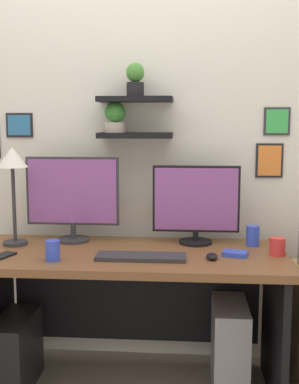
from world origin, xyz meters
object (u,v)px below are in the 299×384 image
at_px(monitor_right, 196,204).
at_px(pen_cup, 53,251).
at_px(coffee_mug, 277,247).
at_px(computer_tower_left, 16,352).
at_px(scissors_tray, 235,254).
at_px(water_cup, 253,236).
at_px(computer_tower_right, 230,346).
at_px(monitor_left, 73,196).
at_px(cell_phone, 3,256).
at_px(desk, 131,288).
at_px(keyboard, 141,257).
at_px(computer_mouse, 212,256).
at_px(desk_lamp, 13,168).

height_order(monitor_right, pen_cup, monitor_right).
relative_size(coffee_mug, computer_tower_left, 0.22).
distance_m(monitor_right, scissors_tray, 0.38).
bearing_deg(coffee_mug, computer_tower_left, -178.83).
bearing_deg(water_cup, computer_tower_right, -133.74).
height_order(monitor_left, computer_tower_right, monitor_left).
distance_m(monitor_right, water_cup, 0.35).
bearing_deg(cell_phone, desk, 36.47).
height_order(desk, keyboard, keyboard).
distance_m(computer_mouse, pen_cup, 0.77).
relative_size(desk, cell_phone, 11.55).
height_order(pen_cup, water_cup, water_cup).
distance_m(keyboard, computer_tower_left, 0.89).
bearing_deg(pen_cup, water_cup, 20.16).
bearing_deg(scissors_tray, computer_tower_left, 179.89).
bearing_deg(desk_lamp, computer_mouse, -11.20).
distance_m(cell_phone, pen_cup, 0.28).
bearing_deg(scissors_tray, desk, 170.54).
distance_m(monitor_left, computer_tower_right, 1.17).
xyz_separation_m(monitor_right, computer_tower_right, (0.19, -0.16, -0.74)).
xyz_separation_m(scissors_tray, water_cup, (0.11, 0.22, 0.04)).
height_order(computer_mouse, desk_lamp, desk_lamp).
relative_size(pen_cup, computer_tower_right, 0.21).
height_order(desk_lamp, scissors_tray, desk_lamp).
xyz_separation_m(pen_cup, computer_tower_right, (0.88, 0.24, -0.57)).
bearing_deg(monitor_left, desk, -25.48).
bearing_deg(computer_tower_left, cell_phone, -95.13).
height_order(keyboard, scissors_tray, scissors_tray).
xyz_separation_m(computer_mouse, scissors_tray, (0.12, 0.07, -0.00)).
bearing_deg(computer_mouse, water_cup, 50.90).
height_order(desk, monitor_left, monitor_left).
xyz_separation_m(desk, coffee_mug, (0.75, -0.06, 0.26)).
height_order(coffee_mug, computer_tower_right, coffee_mug).
bearing_deg(computer_tower_left, desk, 8.14).
distance_m(computer_mouse, computer_tower_right, 0.57).
bearing_deg(scissors_tray, desk_lamp, 173.18).
bearing_deg(keyboard, computer_tower_right, 21.00).
height_order(scissors_tray, water_cup, water_cup).
bearing_deg(pen_cup, monitor_left, 88.75).
bearing_deg(monitor_right, cell_phone, -159.70).
bearing_deg(computer_tower_right, computer_tower_left, -175.61).
relative_size(monitor_left, computer_tower_right, 1.11).
relative_size(keyboard, computer_mouse, 4.89).
height_order(pen_cup, computer_tower_left, pen_cup).
bearing_deg(pen_cup, monitor_right, 30.19).
xyz_separation_m(desk, computer_tower_left, (-0.61, -0.09, -0.34)).
relative_size(computer_mouse, water_cup, 0.82).
bearing_deg(scissors_tray, pen_cup, -170.36).
distance_m(monitor_left, desk_lamp, 0.36).
relative_size(keyboard, water_cup, 4.00).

